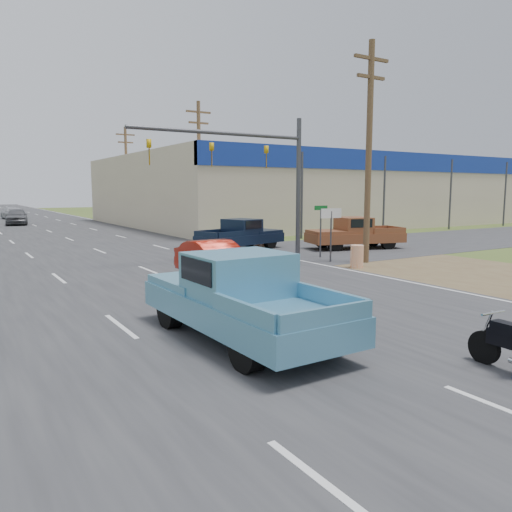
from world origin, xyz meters
TOP-DOWN VIEW (x-y plane):
  - main_road at (0.00, 40.00)m, footprint 15.00×180.00m
  - cross_road at (0.00, 18.00)m, footprint 120.00×10.00m
  - dirt_verge at (11.00, 10.00)m, footprint 8.00×18.00m
  - big_box_store at (32.00, 39.93)m, footprint 50.00×28.10m
  - utility_pole_1 at (9.50, 13.00)m, footprint 2.00×0.28m
  - utility_pole_2 at (9.50, 31.00)m, footprint 2.00×0.28m
  - utility_pole_3 at (9.50, 49.00)m, footprint 2.00×0.28m
  - tree_3 at (55.00, 70.00)m, footprint 8.40×8.40m
  - tree_5 at (30.00, 95.00)m, footprint 7.98×7.98m
  - barrel_0 at (8.00, 12.00)m, footprint 0.56×0.56m
  - barrel_1 at (8.40, 20.50)m, footprint 0.56×0.56m
  - lane_sign at (8.20, 14.00)m, footprint 1.20×0.08m
  - street_name_sign at (8.80, 15.50)m, footprint 0.80×0.08m
  - signal_mast at (5.82, 17.00)m, footprint 9.12×0.40m
  - red_convertible at (1.40, 12.61)m, footprint 1.57×4.44m
  - blue_pickup at (-1.59, 5.65)m, footprint 2.42×6.00m
  - navy_pickup at (7.12, 20.46)m, footprint 5.63×3.31m
  - brown_pickup at (12.82, 17.49)m, footprint 5.88×3.52m
  - distant_car_grey at (-1.29, 50.03)m, footprint 2.56×5.02m
  - distant_car_silver at (-0.50, 60.42)m, footprint 2.63×5.13m

SIDE VIEW (x-z plane):
  - dirt_verge at x=11.00m, z-range 0.00..0.01m
  - cross_road at x=0.00m, z-range 0.00..0.02m
  - main_road at x=0.00m, z-range 0.00..0.02m
  - barrel_0 at x=8.00m, z-range 0.00..1.00m
  - barrel_1 at x=8.40m, z-range 0.00..1.00m
  - distant_car_silver at x=-0.50m, z-range 0.00..1.42m
  - red_convertible at x=1.40m, z-range 0.00..1.46m
  - distant_car_grey at x=-1.29m, z-range 0.00..1.64m
  - navy_pickup at x=7.12m, z-range 0.01..1.76m
  - brown_pickup at x=12.82m, z-range 0.01..1.84m
  - blue_pickup at x=-1.59m, z-range 0.01..1.98m
  - street_name_sign at x=8.80m, z-range 0.30..2.91m
  - lane_sign at x=8.20m, z-range 0.64..3.16m
  - big_box_store at x=32.00m, z-range 0.01..6.61m
  - signal_mast at x=5.82m, z-range 1.30..8.30m
  - utility_pole_1 at x=9.50m, z-range 0.32..10.32m
  - utility_pole_2 at x=9.50m, z-range 0.32..10.32m
  - utility_pole_3 at x=9.50m, z-range 0.32..10.32m
  - tree_5 at x=30.00m, z-range 0.94..10.82m
  - tree_3 at x=55.00m, z-range 0.99..11.39m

